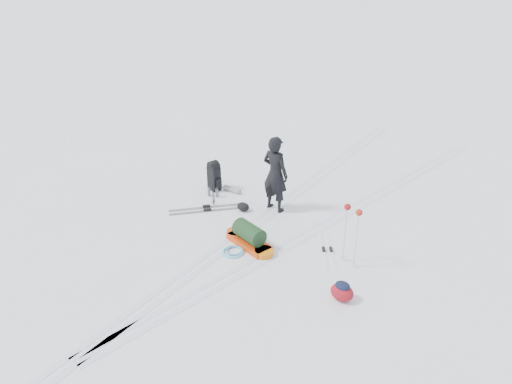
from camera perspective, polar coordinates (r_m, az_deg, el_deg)
ground at (r=11.99m, az=-1.52°, el=-4.70°), size 200.00×200.00×0.00m
ski_tracks at (r=12.27m, az=3.30°, el=-3.91°), size 3.38×17.97×0.01m
skier at (r=12.58m, az=2.22°, el=2.07°), size 0.74×0.50×2.01m
pulk_sled at (r=11.41m, az=-0.79°, el=-5.21°), size 1.52×0.73×0.56m
expedition_rucksack at (r=13.89m, az=-4.57°, el=1.75°), size 0.96×0.44×0.87m
ski_poles_black at (r=12.85m, az=-5.02°, el=2.53°), size 0.15×0.17×1.23m
ski_poles_silver at (r=10.48m, az=10.98°, el=-2.76°), size 0.44×0.21×1.41m
touring_skis_grey at (r=13.06m, az=-5.63°, el=-1.93°), size 1.49×1.69×0.07m
touring_skis_white at (r=11.45m, az=8.14°, el=-6.59°), size 1.20×1.47×0.06m
rope_coil at (r=11.27m, az=-2.58°, el=-6.79°), size 0.66×0.66×0.06m
small_daypack at (r=9.97m, az=9.81°, el=-11.10°), size 0.48×0.37×0.41m
thermos_pair at (r=13.64m, az=-4.96°, el=0.03°), size 0.32×0.18×0.31m
stuff_sack at (r=12.91m, az=-1.48°, el=-1.69°), size 0.38×0.31×0.22m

